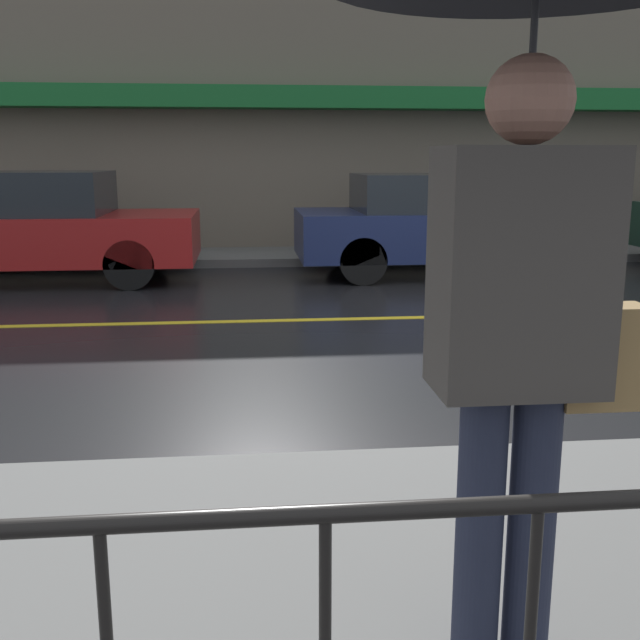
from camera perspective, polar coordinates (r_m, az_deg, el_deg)
The scene contains 7 objects.
ground_plane at distance 7.93m, azimuth 8.40°, elevation 0.20°, with size 80.00×80.00×0.00m, color black.
sidewalk_far at distance 12.40m, azimuth 3.17°, elevation 4.95°, with size 28.00×1.62×0.13m.
lane_marking at distance 7.93m, azimuth 8.40°, elevation 0.23°, with size 25.20×0.12×0.01m.
building_storefront at distance 13.27m, azimuth 2.66°, elevation 17.22°, with size 28.00×0.85×5.60m.
pedestrian at distance 2.15m, azimuth 16.01°, elevation 18.89°, with size 1.15×1.15×2.22m.
car_red at distance 10.82m, azimuth -20.92°, elevation 6.71°, with size 4.20×1.90×1.46m.
car_navy at distance 10.82m, azimuth 9.19°, elevation 7.26°, with size 4.14×1.77×1.42m.
Camera 1 is at (-1.94, -7.51, 1.64)m, focal length 42.00 mm.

